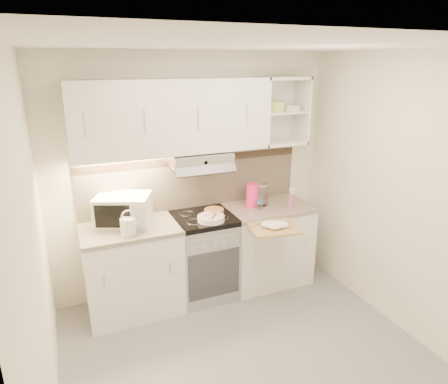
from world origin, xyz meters
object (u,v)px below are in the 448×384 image
(microwave, at_px, (123,210))
(glass_jar, at_px, (262,194))
(plate_stack, at_px, (211,218))
(spray_bottle, at_px, (291,199))
(electric_range, at_px, (204,255))
(pink_pitcher, at_px, (252,195))
(cutting_board, at_px, (273,228))
(watering_can, at_px, (129,225))

(microwave, bearing_deg, glass_jar, 20.50)
(plate_stack, distance_m, spray_bottle, 0.94)
(electric_range, bearing_deg, plate_stack, -80.96)
(electric_range, relative_size, pink_pitcher, 3.49)
(electric_range, bearing_deg, cutting_board, -42.26)
(glass_jar, distance_m, spray_bottle, 0.32)
(electric_range, height_order, spray_bottle, spray_bottle)
(microwave, distance_m, pink_pitcher, 1.36)
(electric_range, xyz_separation_m, watering_can, (-0.77, -0.14, 0.53))
(microwave, distance_m, spray_bottle, 1.75)
(plate_stack, xyz_separation_m, spray_bottle, (0.93, 0.03, 0.06))
(glass_jar, bearing_deg, cutting_board, -106.51)
(cutting_board, bearing_deg, plate_stack, 156.32)
(watering_can, xyz_separation_m, pink_pitcher, (1.36, 0.20, 0.05))
(glass_jar, bearing_deg, pink_pitcher, 175.23)
(glass_jar, xyz_separation_m, spray_bottle, (0.26, -0.17, -0.03))
(electric_range, relative_size, spray_bottle, 3.89)
(watering_can, bearing_deg, glass_jar, -6.35)
(electric_range, xyz_separation_m, spray_bottle, (0.96, -0.12, 0.54))
(watering_can, bearing_deg, cutting_board, -28.61)
(pink_pitcher, bearing_deg, electric_range, 173.99)
(spray_bottle, distance_m, cutting_board, 0.57)
(plate_stack, bearing_deg, glass_jar, 16.88)
(electric_range, bearing_deg, microwave, 171.51)
(microwave, distance_m, cutting_board, 1.45)
(plate_stack, bearing_deg, cutting_board, -33.20)
(electric_range, xyz_separation_m, glass_jar, (0.70, 0.05, 0.57))
(electric_range, height_order, cutting_board, electric_range)
(electric_range, height_order, plate_stack, plate_stack)
(watering_can, bearing_deg, plate_stack, -14.56)
(spray_bottle, relative_size, cutting_board, 0.53)
(microwave, bearing_deg, electric_range, 14.50)
(cutting_board, bearing_deg, pink_pitcher, 94.72)
(electric_range, relative_size, microwave, 1.48)
(watering_can, distance_m, plate_stack, 0.80)
(pink_pitcher, distance_m, glass_jar, 0.11)
(microwave, relative_size, glass_jar, 2.45)
(glass_jar, bearing_deg, plate_stack, -163.12)
(pink_pitcher, bearing_deg, cutting_board, -106.80)
(spray_bottle, bearing_deg, pink_pitcher, 137.81)
(plate_stack, xyz_separation_m, cutting_board, (0.51, -0.33, -0.05))
(microwave, distance_m, glass_jar, 1.47)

